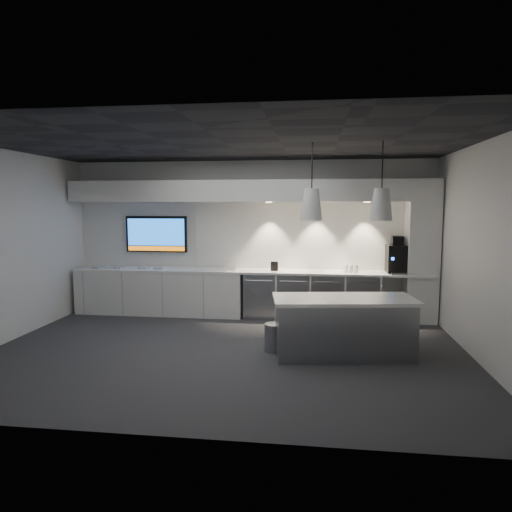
# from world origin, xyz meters

# --- Properties ---
(floor) EXTENTS (7.00, 7.00, 0.00)m
(floor) POSITION_xyz_m (0.00, 0.00, 0.00)
(floor) COLOR #313134
(floor) RESTS_ON ground
(ceiling) EXTENTS (7.00, 7.00, 0.00)m
(ceiling) POSITION_xyz_m (0.00, 0.00, 3.00)
(ceiling) COLOR black
(ceiling) RESTS_ON wall_back
(wall_back) EXTENTS (7.00, 0.00, 7.00)m
(wall_back) POSITION_xyz_m (0.00, 2.50, 1.50)
(wall_back) COLOR white
(wall_back) RESTS_ON floor
(wall_front) EXTENTS (7.00, 0.00, 7.00)m
(wall_front) POSITION_xyz_m (0.00, -2.50, 1.50)
(wall_front) COLOR white
(wall_front) RESTS_ON floor
(wall_left) EXTENTS (0.00, 7.00, 7.00)m
(wall_left) POSITION_xyz_m (-3.50, 0.00, 1.50)
(wall_left) COLOR white
(wall_left) RESTS_ON floor
(wall_right) EXTENTS (0.00, 7.00, 7.00)m
(wall_right) POSITION_xyz_m (3.50, 0.00, 1.50)
(wall_right) COLOR white
(wall_right) RESTS_ON floor
(back_counter) EXTENTS (6.80, 0.65, 0.04)m
(back_counter) POSITION_xyz_m (0.00, 2.17, 0.88)
(back_counter) COLOR white
(back_counter) RESTS_ON left_base_cabinets
(left_base_cabinets) EXTENTS (3.30, 0.63, 0.86)m
(left_base_cabinets) POSITION_xyz_m (-1.75, 2.17, 0.43)
(left_base_cabinets) COLOR white
(left_base_cabinets) RESTS_ON floor
(fridge_unit_a) EXTENTS (0.60, 0.61, 0.85)m
(fridge_unit_a) POSITION_xyz_m (0.25, 2.17, 0.42)
(fridge_unit_a) COLOR gray
(fridge_unit_a) RESTS_ON floor
(fridge_unit_b) EXTENTS (0.60, 0.61, 0.85)m
(fridge_unit_b) POSITION_xyz_m (0.88, 2.17, 0.42)
(fridge_unit_b) COLOR gray
(fridge_unit_b) RESTS_ON floor
(fridge_unit_c) EXTENTS (0.60, 0.61, 0.85)m
(fridge_unit_c) POSITION_xyz_m (1.51, 2.17, 0.42)
(fridge_unit_c) COLOR gray
(fridge_unit_c) RESTS_ON floor
(fridge_unit_d) EXTENTS (0.60, 0.61, 0.85)m
(fridge_unit_d) POSITION_xyz_m (2.14, 2.17, 0.42)
(fridge_unit_d) COLOR gray
(fridge_unit_d) RESTS_ON floor
(backsplash) EXTENTS (4.60, 0.03, 1.30)m
(backsplash) POSITION_xyz_m (1.20, 2.48, 1.55)
(backsplash) COLOR white
(backsplash) RESTS_ON wall_back
(soffit) EXTENTS (6.90, 0.60, 0.40)m
(soffit) POSITION_xyz_m (0.00, 2.20, 2.40)
(soffit) COLOR white
(soffit) RESTS_ON wall_back
(column) EXTENTS (0.55, 0.55, 2.60)m
(column) POSITION_xyz_m (3.20, 2.20, 1.30)
(column) COLOR white
(column) RESTS_ON floor
(wall_tv) EXTENTS (1.25, 0.07, 0.72)m
(wall_tv) POSITION_xyz_m (-1.90, 2.45, 1.56)
(wall_tv) COLOR black
(wall_tv) RESTS_ON wall_back
(island) EXTENTS (2.09, 1.12, 0.84)m
(island) POSITION_xyz_m (1.68, 0.04, 0.43)
(island) COLOR gray
(island) RESTS_ON floor
(bin) EXTENTS (0.32, 0.32, 0.40)m
(bin) POSITION_xyz_m (0.69, 0.15, 0.20)
(bin) COLOR gray
(bin) RESTS_ON floor
(coffee_machine) EXTENTS (0.37, 0.54, 0.68)m
(coffee_machine) POSITION_xyz_m (2.77, 2.20, 1.18)
(coffee_machine) COLOR black
(coffee_machine) RESTS_ON back_counter
(sign_black) EXTENTS (0.14, 0.04, 0.18)m
(sign_black) POSITION_xyz_m (0.51, 2.13, 0.99)
(sign_black) COLOR black
(sign_black) RESTS_ON back_counter
(sign_white) EXTENTS (0.18, 0.06, 0.14)m
(sign_white) POSITION_xyz_m (-0.31, 2.07, 0.97)
(sign_white) COLOR white
(sign_white) RESTS_ON back_counter
(cup_cluster) EXTENTS (0.25, 0.16, 0.14)m
(cup_cluster) POSITION_xyz_m (1.95, 2.16, 0.97)
(cup_cluster) COLOR silver
(cup_cluster) RESTS_ON back_counter
(tray_a) EXTENTS (0.20, 0.20, 0.02)m
(tray_a) POSITION_xyz_m (-2.99, 2.08, 0.91)
(tray_a) COLOR #A1A1A1
(tray_a) RESTS_ON back_counter
(tray_b) EXTENTS (0.18, 0.18, 0.02)m
(tray_b) POSITION_xyz_m (-2.57, 2.12, 0.91)
(tray_b) COLOR #A1A1A1
(tray_b) RESTS_ON back_counter
(tray_c) EXTENTS (0.17, 0.17, 0.02)m
(tray_c) POSITION_xyz_m (-2.08, 2.16, 0.91)
(tray_c) COLOR #A1A1A1
(tray_c) RESTS_ON back_counter
(tray_d) EXTENTS (0.18, 0.18, 0.02)m
(tray_d) POSITION_xyz_m (-1.77, 2.13, 0.91)
(tray_d) COLOR #A1A1A1
(tray_d) RESTS_ON back_counter
(pendant_left) EXTENTS (0.31, 0.31, 1.14)m
(pendant_left) POSITION_xyz_m (1.21, 0.04, 2.15)
(pendant_left) COLOR white
(pendant_left) RESTS_ON ceiling
(pendant_right) EXTENTS (0.31, 0.31, 1.14)m
(pendant_right) POSITION_xyz_m (2.16, 0.04, 2.15)
(pendant_right) COLOR white
(pendant_right) RESTS_ON ceiling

